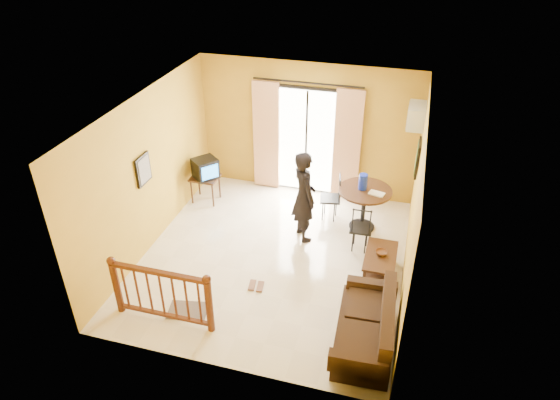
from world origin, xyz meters
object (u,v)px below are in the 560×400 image
(standing_person, at_px, (304,196))
(dining_table, at_px, (365,198))
(coffee_table, at_px, (380,261))
(sofa, at_px, (368,329))
(television, at_px, (205,168))

(standing_person, bearing_deg, dining_table, -95.02)
(coffee_table, xyz_separation_m, sofa, (0.00, -1.60, 0.02))
(television, distance_m, sofa, 4.82)
(television, bearing_deg, dining_table, -51.36)
(coffee_table, bearing_deg, sofa, -89.96)
(coffee_table, relative_size, standing_person, 0.53)
(dining_table, bearing_deg, coffee_table, -70.68)
(television, relative_size, coffee_table, 0.66)
(television, xyz_separation_m, standing_person, (2.22, -0.71, 0.11))
(dining_table, height_order, sofa, dining_table)
(coffee_table, relative_size, sofa, 0.55)
(television, distance_m, standing_person, 2.33)
(dining_table, relative_size, sofa, 0.60)
(coffee_table, height_order, standing_person, standing_person)
(television, relative_size, sofa, 0.36)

